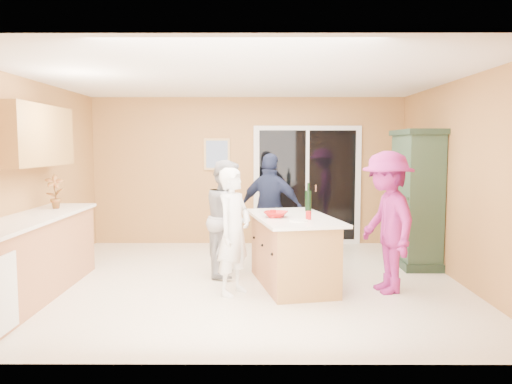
{
  "coord_description": "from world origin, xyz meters",
  "views": [
    {
      "loc": [
        0.17,
        -6.36,
        1.75
      ],
      "look_at": [
        0.15,
        0.1,
        1.15
      ],
      "focal_mm": 35.0,
      "sensor_mm": 36.0,
      "label": 1
    }
  ],
  "objects_px": {
    "green_hutch": "(416,200)",
    "woman_white": "(234,231)",
    "woman_magenta": "(387,222)",
    "woman_grey": "(228,218)",
    "woman_navy": "(271,209)",
    "kitchen_island": "(293,253)"
  },
  "relations": [
    {
      "from": "green_hutch",
      "to": "woman_white",
      "type": "relative_size",
      "value": 1.32
    },
    {
      "from": "woman_white",
      "to": "green_hutch",
      "type": "bearing_deg",
      "value": -30.54
    },
    {
      "from": "green_hutch",
      "to": "woman_magenta",
      "type": "distance_m",
      "value": 1.57
    },
    {
      "from": "green_hutch",
      "to": "woman_white",
      "type": "bearing_deg",
      "value": -150.6
    },
    {
      "from": "woman_grey",
      "to": "woman_navy",
      "type": "distance_m",
      "value": 0.85
    },
    {
      "from": "kitchen_island",
      "to": "green_hutch",
      "type": "relative_size",
      "value": 0.92
    },
    {
      "from": "woman_navy",
      "to": "woman_grey",
      "type": "bearing_deg",
      "value": 64.7
    },
    {
      "from": "woman_grey",
      "to": "woman_navy",
      "type": "height_order",
      "value": "woman_navy"
    },
    {
      "from": "green_hutch",
      "to": "woman_magenta",
      "type": "bearing_deg",
      "value": -119.83
    },
    {
      "from": "green_hutch",
      "to": "woman_navy",
      "type": "bearing_deg",
      "value": 179.92
    },
    {
      "from": "woman_grey",
      "to": "woman_navy",
      "type": "bearing_deg",
      "value": -42.77
    },
    {
      "from": "green_hutch",
      "to": "woman_navy",
      "type": "relative_size",
      "value": 1.21
    },
    {
      "from": "green_hutch",
      "to": "woman_navy",
      "type": "xyz_separation_m",
      "value": [
        -2.13,
        0.0,
        -0.14
      ]
    },
    {
      "from": "green_hutch",
      "to": "woman_grey",
      "type": "xyz_separation_m",
      "value": [
        -2.72,
        -0.6,
        -0.18
      ]
    },
    {
      "from": "kitchen_island",
      "to": "green_hutch",
      "type": "distance_m",
      "value": 2.24
    },
    {
      "from": "kitchen_island",
      "to": "woman_grey",
      "type": "distance_m",
      "value": 1.04
    },
    {
      "from": "kitchen_island",
      "to": "woman_white",
      "type": "bearing_deg",
      "value": -163.96
    },
    {
      "from": "woman_navy",
      "to": "green_hutch",
      "type": "bearing_deg",
      "value": -160.62
    },
    {
      "from": "woman_grey",
      "to": "woman_magenta",
      "type": "distance_m",
      "value": 2.09
    },
    {
      "from": "woman_grey",
      "to": "woman_magenta",
      "type": "relative_size",
      "value": 0.92
    },
    {
      "from": "woman_grey",
      "to": "woman_navy",
      "type": "relative_size",
      "value": 0.95
    },
    {
      "from": "kitchen_island",
      "to": "green_hutch",
      "type": "xyz_separation_m",
      "value": [
        1.88,
        1.09,
        0.55
      ]
    }
  ]
}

